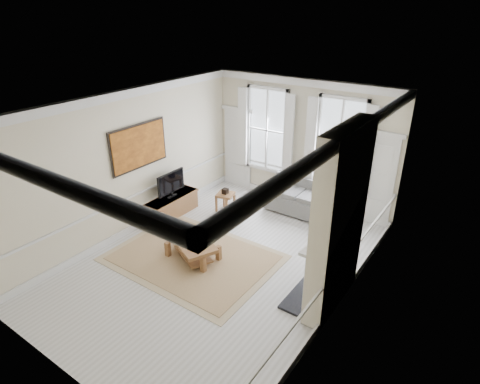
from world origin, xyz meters
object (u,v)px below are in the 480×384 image
Objects in this scene: tv_stand at (172,206)px; coffee_table at (193,244)px; sofa at (303,199)px; side_table at (225,197)px.

coffee_table is at bearing -34.51° from tv_stand.
tv_stand is at bearing -141.97° from sofa.
side_table is 1.41m from tv_stand.
side_table is 2.29m from coffee_table.
tv_stand is (-1.01, -0.97, -0.14)m from side_table.
sofa is 3.44m from tv_stand.
side_table is 0.35× the size of tv_stand.
sofa reaches higher than tv_stand.
sofa is at bearing 38.03° from tv_stand.
coffee_table is (-0.95, -3.32, -0.00)m from sofa.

